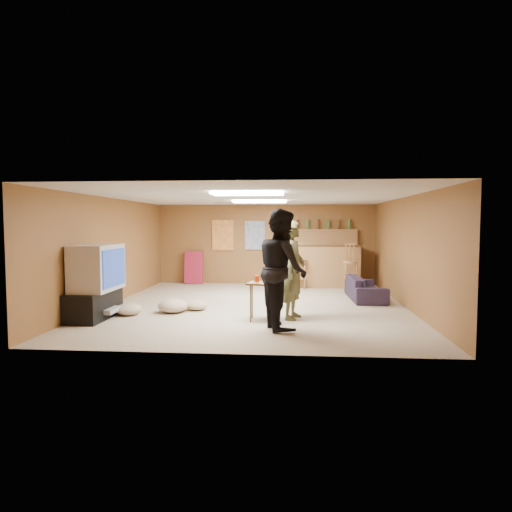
# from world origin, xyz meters

# --- Properties ---
(ground) EXTENTS (7.00, 7.00, 0.00)m
(ground) POSITION_xyz_m (0.00, 0.00, 0.00)
(ground) COLOR tan
(ground) RESTS_ON ground
(ceiling) EXTENTS (6.00, 7.00, 0.02)m
(ceiling) POSITION_xyz_m (0.00, 0.00, 2.20)
(ceiling) COLOR silver
(ceiling) RESTS_ON ground
(wall_back) EXTENTS (6.00, 0.02, 2.20)m
(wall_back) POSITION_xyz_m (0.00, 3.50, 1.10)
(wall_back) COLOR brown
(wall_back) RESTS_ON ground
(wall_front) EXTENTS (6.00, 0.02, 2.20)m
(wall_front) POSITION_xyz_m (0.00, -3.50, 1.10)
(wall_front) COLOR brown
(wall_front) RESTS_ON ground
(wall_left) EXTENTS (0.02, 7.00, 2.20)m
(wall_left) POSITION_xyz_m (-3.00, 0.00, 1.10)
(wall_left) COLOR brown
(wall_left) RESTS_ON ground
(wall_right) EXTENTS (0.02, 7.00, 2.20)m
(wall_right) POSITION_xyz_m (3.00, 0.00, 1.10)
(wall_right) COLOR brown
(wall_right) RESTS_ON ground
(tv_stand) EXTENTS (0.55, 1.30, 0.50)m
(tv_stand) POSITION_xyz_m (-2.72, -1.50, 0.25)
(tv_stand) COLOR black
(tv_stand) RESTS_ON ground
(dvd_box) EXTENTS (0.35, 0.50, 0.08)m
(dvd_box) POSITION_xyz_m (-2.50, -1.50, 0.15)
(dvd_box) COLOR #B2B2B7
(dvd_box) RESTS_ON tv_stand
(tv_body) EXTENTS (0.60, 1.10, 0.80)m
(tv_body) POSITION_xyz_m (-2.65, -1.50, 0.90)
(tv_body) COLOR #B2B2B7
(tv_body) RESTS_ON tv_stand
(tv_screen) EXTENTS (0.02, 0.95, 0.65)m
(tv_screen) POSITION_xyz_m (-2.34, -1.50, 0.90)
(tv_screen) COLOR navy
(tv_screen) RESTS_ON tv_body
(bar_counter) EXTENTS (2.00, 0.60, 1.10)m
(bar_counter) POSITION_xyz_m (1.50, 2.95, 0.55)
(bar_counter) COLOR #966536
(bar_counter) RESTS_ON ground
(bar_lip) EXTENTS (2.10, 0.12, 0.05)m
(bar_lip) POSITION_xyz_m (1.50, 2.70, 1.10)
(bar_lip) COLOR #3F2914
(bar_lip) RESTS_ON bar_counter
(bar_shelf) EXTENTS (2.00, 0.18, 0.05)m
(bar_shelf) POSITION_xyz_m (1.50, 3.40, 1.50)
(bar_shelf) COLOR #966536
(bar_shelf) RESTS_ON bar_backing
(bar_backing) EXTENTS (2.00, 0.14, 0.60)m
(bar_backing) POSITION_xyz_m (1.50, 3.42, 1.20)
(bar_backing) COLOR #966536
(bar_backing) RESTS_ON bar_counter
(poster_left) EXTENTS (0.60, 0.03, 0.85)m
(poster_left) POSITION_xyz_m (-1.20, 3.46, 1.35)
(poster_left) COLOR #BF3F26
(poster_left) RESTS_ON wall_back
(poster_right) EXTENTS (0.55, 0.03, 0.80)m
(poster_right) POSITION_xyz_m (-0.30, 3.46, 1.35)
(poster_right) COLOR #334C99
(poster_right) RESTS_ON wall_back
(folding_chair_stack) EXTENTS (0.50, 0.26, 0.91)m
(folding_chair_stack) POSITION_xyz_m (-2.00, 3.30, 0.45)
(folding_chair_stack) COLOR #A51E3B
(folding_chair_stack) RESTS_ON ground
(ceiling_panel_front) EXTENTS (1.20, 0.60, 0.04)m
(ceiling_panel_front) POSITION_xyz_m (0.00, -1.50, 2.17)
(ceiling_panel_front) COLOR white
(ceiling_panel_front) RESTS_ON ceiling
(ceiling_panel_back) EXTENTS (1.20, 0.60, 0.04)m
(ceiling_panel_back) POSITION_xyz_m (0.00, 1.20, 2.17)
(ceiling_panel_back) COLOR white
(ceiling_panel_back) RESTS_ON ceiling
(person_olive) EXTENTS (0.55, 0.71, 1.72)m
(person_olive) POSITION_xyz_m (0.77, -1.23, 0.86)
(person_olive) COLOR brown
(person_olive) RESTS_ON ground
(person_black) EXTENTS (0.96, 1.10, 1.90)m
(person_black) POSITION_xyz_m (0.59, -1.99, 0.95)
(person_black) COLOR black
(person_black) RESTS_ON ground
(sofa) EXTENTS (0.72, 1.74, 0.50)m
(sofa) POSITION_xyz_m (2.36, 0.98, 0.25)
(sofa) COLOR black
(sofa) RESTS_ON ground
(tray_table) EXTENTS (0.58, 0.50, 0.66)m
(tray_table) POSITION_xyz_m (0.25, -1.44, 0.33)
(tray_table) COLOR #3F2914
(tray_table) RESTS_ON ground
(cup_red_near) EXTENTS (0.11, 0.11, 0.12)m
(cup_red_near) POSITION_xyz_m (0.15, -1.38, 0.72)
(cup_red_near) COLOR #C1340C
(cup_red_near) RESTS_ON tray_table
(cup_red_far) EXTENTS (0.10, 0.10, 0.11)m
(cup_red_far) POSITION_xyz_m (0.32, -1.53, 0.71)
(cup_red_far) COLOR #C1340C
(cup_red_far) RESTS_ON tray_table
(cup_blue) EXTENTS (0.10, 0.10, 0.11)m
(cup_blue) POSITION_xyz_m (0.40, -1.33, 0.71)
(cup_blue) COLOR navy
(cup_blue) RESTS_ON tray_table
(bar_stool_left) EXTENTS (0.48, 0.48, 1.18)m
(bar_stool_left) POSITION_xyz_m (0.93, 2.60, 0.59)
(bar_stool_left) COLOR #966536
(bar_stool_left) RESTS_ON ground
(bar_stool_right) EXTENTS (0.54, 0.54, 1.34)m
(bar_stool_right) POSITION_xyz_m (2.19, 2.25, 0.67)
(bar_stool_right) COLOR #966536
(bar_stool_right) RESTS_ON ground
(cushion_near_tv) EXTENTS (0.74, 0.74, 0.25)m
(cushion_near_tv) POSITION_xyz_m (-1.48, -0.85, 0.13)
(cushion_near_tv) COLOR tan
(cushion_near_tv) RESTS_ON ground
(cushion_mid) EXTENTS (0.50, 0.50, 0.19)m
(cushion_mid) POSITION_xyz_m (-1.09, -0.58, 0.09)
(cushion_mid) COLOR tan
(cushion_mid) RESTS_ON ground
(cushion_far) EXTENTS (0.58, 0.58, 0.21)m
(cushion_far) POSITION_xyz_m (-2.22, -1.16, 0.11)
(cushion_far) COLOR tan
(cushion_far) RESTS_ON ground
(bottle_row) EXTENTS (1.76, 0.08, 0.26)m
(bottle_row) POSITION_xyz_m (1.44, 3.38, 1.65)
(bottle_row) COLOR #3F7233
(bottle_row) RESTS_ON bar_shelf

